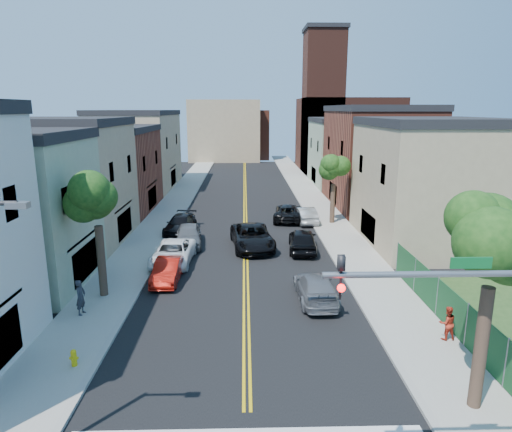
{
  "coord_description": "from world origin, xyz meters",
  "views": [
    {
      "loc": [
        -0.05,
        -9.49,
        10.2
      ],
      "look_at": [
        0.84,
        24.91,
        2.0
      ],
      "focal_mm": 31.5,
      "sensor_mm": 36.0,
      "label": 1
    }
  ],
  "objects": [
    {
      "name": "tree_right_corner",
      "position": [
        7.93,
        4.01,
        7.31
      ],
      "size": [
        5.8,
        5.8,
        10.35
      ],
      "color": "#37241B",
      "rests_on": "sidewalk_right"
    },
    {
      "name": "bldg_left_brick",
      "position": [
        -14.0,
        36.0,
        4.0
      ],
      "size": [
        9.0,
        12.0,
        8.0
      ],
      "primitive_type": "cube",
      "color": "brown",
      "rests_on": "ground"
    },
    {
      "name": "sidewalk_left",
      "position": [
        -7.9,
        40.0,
        0.07
      ],
      "size": [
        3.2,
        100.0,
        0.15
      ],
      "primitive_type": "cube",
      "color": "gray",
      "rests_on": "ground"
    },
    {
      "name": "fence_right",
      "position": [
        9.5,
        9.5,
        1.1
      ],
      "size": [
        0.04,
        15.0,
        1.9
      ],
      "primitive_type": "cube",
      "color": "#143F1E",
      "rests_on": "sidewalk_right"
    },
    {
      "name": "white_pickup",
      "position": [
        -4.9,
        19.47,
        0.76
      ],
      "size": [
        2.76,
        5.55,
        1.51
      ],
      "primitive_type": "imported",
      "rotation": [
        0.0,
        0.0,
        -0.05
      ],
      "color": "white",
      "rests_on": "ground"
    },
    {
      "name": "bldg_right_tan",
      "position": [
        14.0,
        24.0,
        4.5
      ],
      "size": [
        9.0,
        12.0,
        9.0
      ],
      "primitive_type": "cube",
      "color": "#998466",
      "rests_on": "ground"
    },
    {
      "name": "red_sedan",
      "position": [
        -4.75,
        16.27,
        0.69
      ],
      "size": [
        1.52,
        4.2,
        1.38
      ],
      "primitive_type": "imported",
      "rotation": [
        0.0,
        0.0,
        -0.02
      ],
      "color": "#AB140B",
      "rests_on": "ground"
    },
    {
      "name": "bldg_right_brick",
      "position": [
        14.0,
        38.0,
        5.0
      ],
      "size": [
        9.0,
        14.0,
        10.0
      ],
      "primitive_type": "cube",
      "color": "brown",
      "rests_on": "ground"
    },
    {
      "name": "curb_right",
      "position": [
        6.15,
        40.0,
        0.07
      ],
      "size": [
        0.3,
        100.0,
        0.15
      ],
      "primitive_type": "cube",
      "color": "gray",
      "rests_on": "ground"
    },
    {
      "name": "curb_left",
      "position": [
        -6.15,
        40.0,
        0.07
      ],
      "size": [
        0.3,
        100.0,
        0.15
      ],
      "primitive_type": "cube",
      "color": "gray",
      "rests_on": "ground"
    },
    {
      "name": "black_car_left",
      "position": [
        -5.5,
        27.39,
        0.73
      ],
      "size": [
        2.61,
        5.26,
        1.47
      ],
      "primitive_type": "imported",
      "rotation": [
        0.0,
        0.0,
        -0.11
      ],
      "color": "black",
      "rests_on": "ground"
    },
    {
      "name": "black_car_right",
      "position": [
        4.2,
        22.1,
        0.84
      ],
      "size": [
        2.37,
        5.06,
        1.67
      ],
      "primitive_type": "imported",
      "rotation": [
        0.0,
        0.0,
        3.06
      ],
      "color": "black",
      "rests_on": "ground"
    },
    {
      "name": "grey_car_left",
      "position": [
        -4.36,
        23.66,
        0.82
      ],
      "size": [
        2.4,
        4.96,
        1.63
      ],
      "primitive_type": "imported",
      "rotation": [
        0.0,
        0.0,
        0.1
      ],
      "color": "#54585B",
      "rests_on": "ground"
    },
    {
      "name": "backdrop_center",
      "position": [
        0.0,
        86.0,
        5.0
      ],
      "size": [
        10.0,
        8.0,
        10.0
      ],
      "primitive_type": "cube",
      "color": "brown",
      "rests_on": "ground"
    },
    {
      "name": "grey_car_right",
      "position": [
        3.8,
        13.31,
        0.73
      ],
      "size": [
        2.11,
        5.05,
        1.46
      ],
      "primitive_type": "imported",
      "rotation": [
        0.0,
        0.0,
        3.16
      ],
      "color": "slate",
      "rests_on": "ground"
    },
    {
      "name": "bldg_left_tan_near",
      "position": [
        -14.0,
        25.0,
        4.5
      ],
      "size": [
        9.0,
        10.0,
        9.0
      ],
      "primitive_type": "cube",
      "color": "#998466",
      "rests_on": "ground"
    },
    {
      "name": "tree_left_mid",
      "position": [
        -7.88,
        14.01,
        6.58
      ],
      "size": [
        5.2,
        5.2,
        9.29
      ],
      "color": "#37241B",
      "rests_on": "sidewalk_left"
    },
    {
      "name": "church",
      "position": [
        16.33,
        67.07,
        7.24
      ],
      "size": [
        16.2,
        14.2,
        22.6
      ],
      "color": "#4C2319",
      "rests_on": "ground"
    },
    {
      "name": "bldg_left_tan_far",
      "position": [
        -14.0,
        50.0,
        4.75
      ],
      "size": [
        9.0,
        16.0,
        9.5
      ],
      "primitive_type": "cube",
      "color": "#998466",
      "rests_on": "ground"
    },
    {
      "name": "traffic_signal",
      "position": [
        5.87,
        -0.5,
        4.79
      ],
      "size": [
        5.5,
        0.31,
        7.2
      ],
      "color": "slate",
      "rests_on": "sidewalk_right"
    },
    {
      "name": "black_suv_lane",
      "position": [
        0.5,
        22.91,
        0.87
      ],
      "size": [
        3.59,
        6.53,
        1.73
      ],
      "primitive_type": "imported",
      "rotation": [
        0.0,
        0.0,
        0.12
      ],
      "color": "black",
      "rests_on": "ground"
    },
    {
      "name": "dark_car_right_far",
      "position": [
        4.06,
        31.5,
        0.77
      ],
      "size": [
        3.29,
        5.82,
        1.53
      ],
      "primitive_type": "imported",
      "rotation": [
        0.0,
        0.0,
        3.0
      ],
      "color": "black",
      "rests_on": "ground"
    },
    {
      "name": "fire_hydrant",
      "position": [
        -6.94,
        6.88,
        0.52
      ],
      "size": [
        0.34,
        0.34,
        0.71
      ],
      "color": "#DBBF0C",
      "rests_on": "sidewalk_left"
    },
    {
      "name": "backdrop_left",
      "position": [
        -4.0,
        82.0,
        6.0
      ],
      "size": [
        14.0,
        8.0,
        12.0
      ],
      "primitive_type": "cube",
      "color": "#998466",
      "rests_on": "ground"
    },
    {
      "name": "pedestrian_right",
      "position": [
        8.94,
        8.6,
        0.93
      ],
      "size": [
        0.8,
        0.64,
        1.57
      ],
      "primitive_type": "imported",
      "rotation": [
        0.0,
        0.0,
        3.21
      ],
      "color": "#A92A1A",
      "rests_on": "sidewalk_right"
    },
    {
      "name": "tree_right_far",
      "position": [
        7.92,
        30.01,
        5.76
      ],
      "size": [
        4.4,
        4.4,
        8.03
      ],
      "color": "#37241B",
      "rests_on": "sidewalk_right"
    },
    {
      "name": "sidewalk_right",
      "position": [
        7.9,
        40.0,
        0.07
      ],
      "size": [
        3.2,
        100.0,
        0.15
      ],
      "primitive_type": "cube",
      "color": "gray",
      "rests_on": "ground"
    },
    {
      "name": "silver_car_right",
      "position": [
        5.5,
        30.52,
        0.75
      ],
      "size": [
        1.99,
        4.66,
        1.49
      ],
      "primitive_type": "imported",
      "rotation": [
        0.0,
        0.0,
        3.23
      ],
      "color": "#93979A",
      "rests_on": "ground"
    },
    {
      "name": "bldg_left_palegrn",
      "position": [
        -14.0,
        16.0,
        4.25
      ],
      "size": [
        9.0,
        8.0,
        8.5
      ],
      "primitive_type": "cube",
      "color": "gray",
      "rests_on": "ground"
    },
    {
      "name": "pedestrian_left",
      "position": [
        -8.28,
        11.6,
        1.05
      ],
      "size": [
        0.53,
        0.72,
        1.8
      ],
      "primitive_type": "imported",
      "rotation": [
        0.0,
        0.0,
        1.41
      ],
      "color": "#282930",
      "rests_on": "sidewalk_left"
    },
    {
      "name": "bldg_right_palegrn",
      "position": [
        14.0,
        52.0,
        4.25
      ],
      "size": [
        9.0,
        12.0,
        8.5
      ],
      "primitive_type": "cube",
      "color": "gray",
      "rests_on": "ground"
    }
  ]
}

